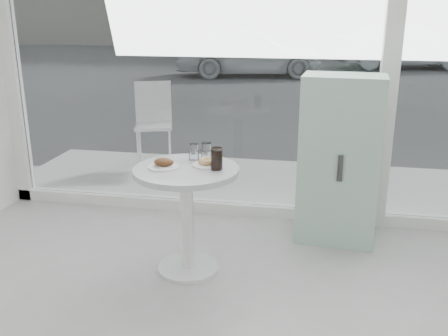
% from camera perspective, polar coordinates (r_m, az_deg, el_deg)
% --- Properties ---
extents(storefront, '(5.00, 0.14, 3.00)m').
position_cam_1_polar(storefront, '(4.21, 7.31, 16.42)').
color(storefront, white).
rests_on(storefront, ground).
extents(main_table, '(0.72, 0.72, 0.77)m').
position_cam_1_polar(main_table, '(3.45, -4.28, -3.47)').
color(main_table, white).
rests_on(main_table, ground).
extents(patio_deck, '(5.60, 1.60, 0.05)m').
position_cam_1_polar(patio_deck, '(5.32, 6.40, -1.87)').
color(patio_deck, beige).
rests_on(patio_deck, ground).
extents(street, '(40.00, 24.00, 0.00)m').
position_cam_1_polar(street, '(17.30, 9.83, 11.42)').
color(street, '#373737').
rests_on(street, ground).
extents(mint_cabinet, '(0.64, 0.45, 1.33)m').
position_cam_1_polar(mint_cabinet, '(4.01, 13.04, 0.87)').
color(mint_cabinet, '#98C2AD').
rests_on(mint_cabinet, ground).
extents(patio_chair, '(0.52, 0.52, 0.96)m').
position_cam_1_polar(patio_chair, '(5.82, -8.04, 5.61)').
color(patio_chair, white).
rests_on(patio_chair, patio_deck).
extents(car_white, '(4.26, 2.35, 1.37)m').
position_cam_1_polar(car_white, '(14.35, 2.88, 13.18)').
color(car_white, silver).
rests_on(car_white, street).
extents(car_silver, '(4.50, 2.39, 1.41)m').
position_cam_1_polar(car_silver, '(17.20, 19.94, 12.98)').
color(car_silver, '#A1A4A9').
rests_on(car_silver, street).
extents(plate_fritter, '(0.21, 0.21, 0.07)m').
position_cam_1_polar(plate_fritter, '(3.39, -6.89, 0.46)').
color(plate_fritter, white).
rests_on(plate_fritter, main_table).
extents(plate_donut, '(0.20, 0.20, 0.05)m').
position_cam_1_polar(plate_donut, '(3.41, -1.97, 0.59)').
color(plate_donut, white).
rests_on(plate_donut, main_table).
extents(water_tumbler_a, '(0.07, 0.07, 0.12)m').
position_cam_1_polar(water_tumbler_a, '(3.55, -3.47, 1.75)').
color(water_tumbler_a, white).
rests_on(water_tumbler_a, main_table).
extents(water_tumbler_b, '(0.08, 0.08, 0.13)m').
position_cam_1_polar(water_tumbler_b, '(3.52, -2.02, 1.75)').
color(water_tumbler_b, white).
rests_on(water_tumbler_b, main_table).
extents(cola_glass, '(0.08, 0.08, 0.15)m').
position_cam_1_polar(cola_glass, '(3.31, -0.85, 1.02)').
color(cola_glass, white).
rests_on(cola_glass, main_table).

